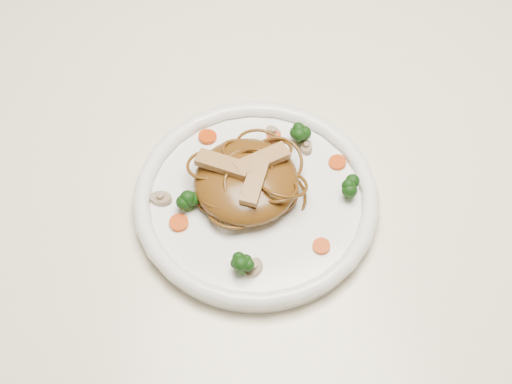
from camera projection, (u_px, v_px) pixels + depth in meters
name	position (u px, v px, depth m)	size (l,w,h in m)	color
ground	(286.00, 353.00, 1.55)	(4.00, 4.00, 0.00)	#51371B
table	(302.00, 174.00, 1.01)	(1.20, 0.80, 0.75)	#ECE3C8
plate	(256.00, 203.00, 0.85)	(0.28, 0.28, 0.02)	white
noodle_mound	(246.00, 181.00, 0.84)	(0.12, 0.12, 0.04)	#5A3511
chicken_a	(262.00, 160.00, 0.83)	(0.06, 0.02, 0.01)	tan
chicken_b	(223.00, 164.00, 0.82)	(0.06, 0.02, 0.01)	tan
chicken_c	(255.00, 181.00, 0.81)	(0.06, 0.02, 0.01)	tan
broccoli_0	(302.00, 131.00, 0.88)	(0.03, 0.03, 0.03)	#0E3A0C
broccoli_1	(188.00, 199.00, 0.83)	(0.03, 0.03, 0.03)	#0E3A0C
broccoli_2	(242.00, 263.00, 0.78)	(0.03, 0.03, 0.03)	#0E3A0C
broccoli_3	(350.00, 187.00, 0.84)	(0.03, 0.03, 0.03)	#0E3A0C
carrot_0	(274.00, 138.00, 0.89)	(0.02, 0.02, 0.01)	#BE3806
carrot_1	(179.00, 223.00, 0.83)	(0.02, 0.02, 0.01)	#BE3806
carrot_2	(337.00, 162.00, 0.87)	(0.02, 0.02, 0.01)	#BE3806
carrot_3	(208.00, 137.00, 0.90)	(0.02, 0.02, 0.01)	#BE3806
carrot_4	(321.00, 246.00, 0.81)	(0.02, 0.02, 0.01)	#BE3806
mushroom_0	(254.00, 268.00, 0.79)	(0.02, 0.02, 0.01)	gray
mushroom_1	(306.00, 147.00, 0.89)	(0.02, 0.02, 0.01)	gray
mushroom_2	(161.00, 198.00, 0.84)	(0.03, 0.03, 0.01)	gray
mushroom_3	(273.00, 133.00, 0.90)	(0.02, 0.02, 0.01)	gray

